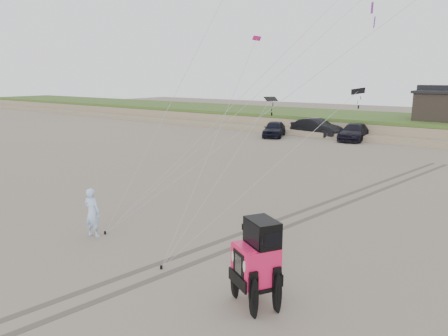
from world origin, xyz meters
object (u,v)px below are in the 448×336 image
(truck_c, at_px, (354,132))
(man, at_px, (92,213))
(jeep, at_px, (256,272))
(truck_a, at_px, (274,129))
(truck_b, at_px, (316,127))

(truck_c, bearing_deg, man, -95.30)
(truck_c, bearing_deg, jeep, -81.64)
(truck_c, distance_m, man, 30.49)
(man, bearing_deg, jeep, 161.99)
(truck_a, distance_m, jeep, 32.87)
(truck_b, bearing_deg, truck_c, -89.47)
(truck_a, height_order, truck_b, truck_b)
(truck_a, xyz_separation_m, man, (8.80, -27.96, 0.16))
(truck_b, xyz_separation_m, truck_c, (4.22, -0.70, -0.09))
(truck_a, bearing_deg, truck_c, -2.64)
(truck_a, xyz_separation_m, truck_b, (3.00, 3.19, 0.08))
(truck_b, height_order, man, man)
(truck_a, bearing_deg, man, -94.19)
(truck_a, height_order, truck_c, truck_a)
(truck_c, xyz_separation_m, man, (1.57, -30.44, 0.17))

